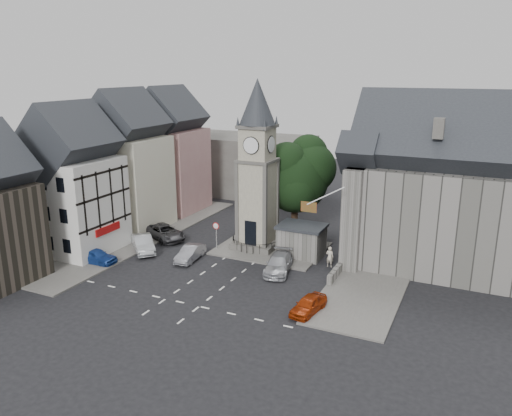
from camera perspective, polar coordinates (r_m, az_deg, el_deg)
The scene contains 23 objects.
ground at distance 43.02m, azimuth -4.38°, elevation -7.78°, with size 120.00×120.00×0.00m, color black.
pavement_west at distance 54.24m, azimuth -12.84°, elevation -3.02°, with size 6.00×30.00×0.14m, color #595651.
pavement_east at distance 46.20m, azimuth 13.87°, elevation -6.43°, with size 6.00×26.00×0.14m, color #595651.
central_island at distance 49.03m, azimuth 1.75°, elevation -4.63°, with size 10.00×8.00×0.16m, color #595651.
road_markings at distance 38.78m, azimuth -8.43°, elevation -10.64°, with size 20.00×8.00×0.01m, color silver.
clock_tower at distance 47.45m, azimuth 0.15°, elevation 4.78°, with size 4.86×4.86×16.25m.
stone_shelter at distance 46.96m, azimuth 5.22°, elevation -3.72°, with size 4.30×3.30×3.08m.
town_tree at distance 51.45m, azimuth 4.54°, elevation 4.28°, with size 7.20×7.20×10.80m.
warning_sign_post at distance 48.20m, azimuth -4.59°, elevation -2.59°, with size 0.70×0.19×2.85m.
terrace_pink at distance 62.21m, azimuth -9.79°, elevation 5.72°, with size 8.10×7.60×12.80m.
terrace_cream at distance 55.95m, azimuth -14.44°, elevation 4.35°, with size 8.10×7.60×12.80m.
terrace_tudor at distance 50.26m, azimuth -20.15°, elevation 2.17°, with size 8.10×7.60×12.00m.
backdrop_west at distance 71.05m, azimuth -1.84°, elevation 5.04°, with size 20.00×10.00×8.00m, color #4C4944.
east_building at distance 46.72m, azimuth 19.42°, elevation 1.37°, with size 14.40×11.40×12.60m.
east_boundary_wall at distance 48.43m, azimuth 11.13°, elevation -4.73°, with size 0.40×16.00×0.90m, color #56544F.
flagpole at distance 41.25m, azimuth 7.92°, elevation 1.36°, with size 3.68×0.10×2.74m.
car_west_blue at distance 47.67m, azimuth -17.86°, elevation -5.24°, with size 1.64×4.07×1.39m, color navy.
car_west_silver at distance 49.40m, azimuth -12.78°, elevation -4.01°, with size 1.66×4.76×1.57m, color #ADB1B5.
car_west_grey at distance 52.48m, azimuth -10.40°, elevation -2.74°, with size 2.48×5.39×1.50m, color #302F32.
car_island_silver at distance 46.51m, azimuth -7.53°, elevation -5.14°, with size 1.41×4.04×1.33m, color gray.
car_island_east at distance 43.62m, azimuth 2.59°, elevation -6.38°, with size 2.03×4.99×1.45m, color #A7A9AF.
car_east_red at distance 36.84m, azimuth 6.01°, elevation -10.94°, with size 1.50×3.72×1.27m, color #952908.
pedestrian at distance 44.96m, azimuth 8.42°, elevation -5.54°, with size 0.69×0.46×1.90m, color beige.
Camera 1 is at (19.61, -34.27, 17.08)m, focal length 35.00 mm.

